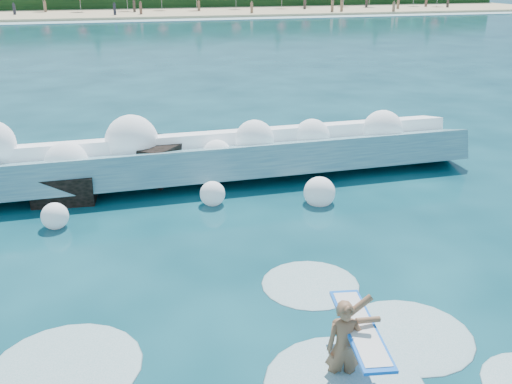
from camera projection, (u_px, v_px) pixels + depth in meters
ground at (211, 289)px, 11.49m from camera, size 200.00×200.00×0.00m
beach at (104, 14)px, 81.44m from camera, size 140.00×20.00×0.40m
wet_band at (106, 21)px, 71.63m from camera, size 140.00×5.00×0.08m
breaking_wave at (170, 162)px, 17.36m from camera, size 18.78×2.89×1.62m
rock_cluster at (52, 178)px, 16.45m from camera, size 8.23×3.12×1.29m
surfer_with_board at (348, 343)px, 8.87m from camera, size 1.03×2.82×1.58m
wave_spray at (167, 148)px, 17.04m from camera, size 15.01×4.68×2.23m
surf_foam at (289, 368)px, 9.20m from camera, size 9.18×6.35×0.13m
beachgoers at (61, 8)px, 78.49m from camera, size 104.14×11.76×1.60m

